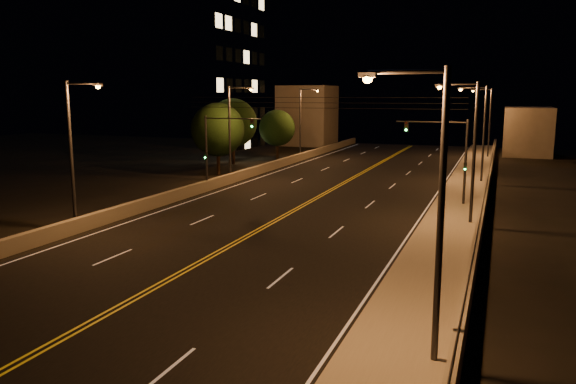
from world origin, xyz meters
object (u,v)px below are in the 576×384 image
(streetlight_4, at_px, (74,146))
(streetlight_5, at_px, (232,127))
(traffic_signal_left, at_px, (217,144))
(tree_1, at_px, (233,123))
(streetlight_0, at_px, (431,199))
(streetlight_1, at_px, (470,144))
(traffic_signal_right, at_px, (452,152))
(tree_2, at_px, (277,128))
(building_tower, at_px, (158,44))
(streetlight_6, at_px, (302,118))
(tree_0, at_px, (218,130))
(streetlight_2, at_px, (481,128))
(streetlight_3, at_px, (488,118))

(streetlight_4, xyz_separation_m, streetlight_5, (0.00, 20.55, 0.00))
(traffic_signal_left, distance_m, tree_1, 18.58)
(streetlight_0, height_order, streetlight_5, same)
(streetlight_1, bearing_deg, traffic_signal_right, 103.85)
(tree_2, bearing_deg, tree_1, -111.39)
(tree_1, bearing_deg, building_tower, 157.93)
(streetlight_6, bearing_deg, tree_2, -170.87)
(streetlight_5, distance_m, tree_2, 19.25)
(building_tower, distance_m, tree_0, 23.24)
(streetlight_6, xyz_separation_m, tree_1, (-5.91, -7.45, -0.30))
(streetlight_5, xyz_separation_m, traffic_signal_left, (1.09, -5.18, -1.14))
(streetlight_2, height_order, streetlight_3, same)
(streetlight_3, relative_size, streetlight_5, 1.00)
(streetlight_5, relative_size, traffic_signal_right, 1.40)
(streetlight_2, height_order, building_tower, building_tower)
(streetlight_4, distance_m, traffic_signal_left, 15.45)
(traffic_signal_left, height_order, tree_0, tree_0)
(traffic_signal_left, height_order, tree_2, traffic_signal_left)
(streetlight_3, relative_size, tree_0, 1.22)
(streetlight_2, bearing_deg, streetlight_5, -162.98)
(tree_0, bearing_deg, streetlight_1, -30.67)
(streetlight_1, bearing_deg, streetlight_3, 90.00)
(streetlight_4, relative_size, streetlight_6, 1.00)
(streetlight_4, xyz_separation_m, tree_1, (-5.91, 32.56, -0.30))
(streetlight_2, bearing_deg, tree_0, -172.85)
(streetlight_1, xyz_separation_m, streetlight_6, (-21.42, 30.70, 0.00))
(streetlight_4, bearing_deg, streetlight_6, 90.00)
(traffic_signal_right, bearing_deg, streetlight_5, 165.43)
(streetlight_3, bearing_deg, streetlight_2, -90.00)
(streetlight_0, relative_size, streetlight_5, 1.00)
(tree_0, bearing_deg, streetlight_4, -82.06)
(streetlight_1, xyz_separation_m, tree_2, (-24.61, 30.19, -1.22))
(streetlight_3, bearing_deg, tree_1, -149.28)
(streetlight_4, bearing_deg, traffic_signal_left, 85.93)
(streetlight_0, xyz_separation_m, traffic_signal_right, (-1.49, 25.37, -1.14))
(streetlight_0, bearing_deg, streetlight_4, 154.97)
(streetlight_2, height_order, streetlight_6, same)
(streetlight_0, relative_size, streetlight_6, 1.00)
(streetlight_1, distance_m, streetlight_5, 24.19)
(streetlight_5, relative_size, tree_1, 1.15)
(streetlight_0, distance_m, traffic_signal_left, 32.53)
(building_tower, height_order, tree_2, building_tower)
(building_tower, height_order, tree_1, building_tower)
(streetlight_6, height_order, building_tower, building_tower)
(streetlight_6, distance_m, traffic_signal_right, 31.71)
(streetlight_1, distance_m, streetlight_4, 23.36)
(building_tower, bearing_deg, traffic_signal_right, -30.00)
(traffic_signal_left, bearing_deg, tree_1, 112.16)
(traffic_signal_right, xyz_separation_m, tree_2, (-23.12, 24.13, -0.08))
(building_tower, xyz_separation_m, tree_1, (13.22, -5.36, -9.62))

